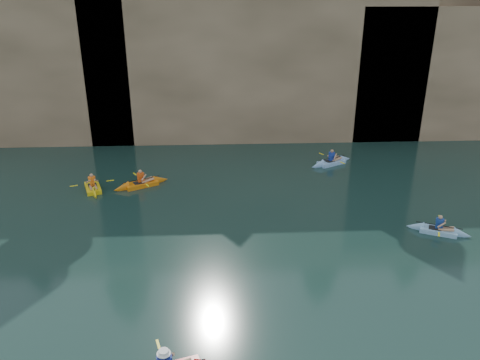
{
  "coord_description": "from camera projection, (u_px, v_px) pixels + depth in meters",
  "views": [
    {
      "loc": [
        -0.96,
        -11.21,
        10.52
      ],
      "look_at": [
        -0.05,
        7.15,
        3.0
      ],
      "focal_mm": 35.0,
      "sensor_mm": 36.0,
      "label": 1
    }
  ],
  "objects": [
    {
      "name": "cliff_slab_center",
      "position": [
        258.0,
        62.0,
        33.21
      ],
      "size": [
        24.0,
        2.4,
        11.4
      ],
      "primitive_type": "cube",
      "color": "tan",
      "rests_on": "ground"
    },
    {
      "name": "sea_cave_center",
      "position": [
        176.0,
        122.0,
        33.89
      ],
      "size": [
        3.5,
        1.0,
        3.2
      ],
      "primitive_type": "cube",
      "color": "black",
      "rests_on": "ground"
    },
    {
      "name": "cliff",
      "position": [
        227.0,
        46.0,
        39.85
      ],
      "size": [
        70.0,
        16.0,
        12.0
      ],
      "primitive_type": "cube",
      "color": "tan",
      "rests_on": "ground"
    },
    {
      "name": "kayaker_orange",
      "position": [
        141.0,
        184.0,
        26.85
      ],
      "size": [
        3.23,
        2.25,
        1.25
      ],
      "rotation": [
        0.0,
        0.0,
        0.51
      ],
      "color": "orange",
      "rests_on": "ground"
    },
    {
      "name": "kayaker_ltblue_near",
      "position": [
        438.0,
        230.0,
        21.71
      ],
      "size": [
        2.87,
        2.06,
        1.12
      ],
      "rotation": [
        0.0,
        0.0,
        -0.44
      ],
      "color": "#83B6DC",
      "rests_on": "ground"
    },
    {
      "name": "kayaker_yellow",
      "position": [
        93.0,
        187.0,
        26.35
      ],
      "size": [
        2.29,
        3.05,
        1.22
      ],
      "rotation": [
        0.0,
        0.0,
        -1.22
      ],
      "color": "yellow",
      "rests_on": "ground"
    },
    {
      "name": "ground",
      "position": [
        253.0,
        358.0,
        14.39
      ],
      "size": [
        160.0,
        160.0,
        0.0
      ],
      "primitive_type": "plane",
      "color": "black",
      "rests_on": "ground"
    },
    {
      "name": "sea_cave_east",
      "position": [
        367.0,
        111.0,
        34.29
      ],
      "size": [
        5.0,
        1.0,
        4.5
      ],
      "primitive_type": "cube",
      "color": "black",
      "rests_on": "ground"
    },
    {
      "name": "kayaker_ltblue_mid",
      "position": [
        331.0,
        162.0,
        30.22
      ],
      "size": [
        3.21,
        2.21,
        1.24
      ],
      "rotation": [
        0.0,
        0.0,
        0.5
      ],
      "color": "#8DBAEC",
      "rests_on": "ground"
    }
  ]
}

